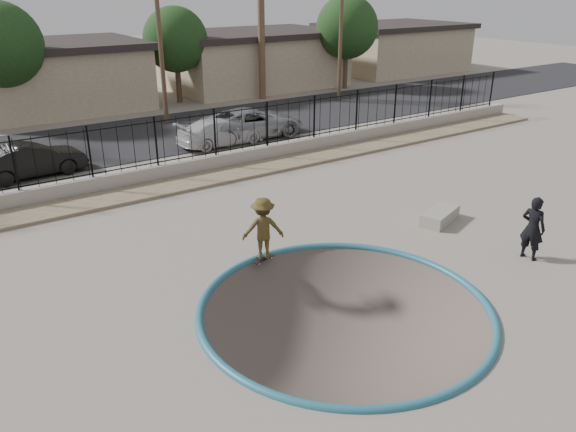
# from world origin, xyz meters

# --- Properties ---
(ground) EXTENTS (120.00, 120.00, 2.20)m
(ground) POSITION_xyz_m (0.00, 12.00, -1.10)
(ground) COLOR slate
(ground) RESTS_ON ground
(bowl_pit) EXTENTS (6.84, 6.84, 1.80)m
(bowl_pit) POSITION_xyz_m (0.00, -1.00, 0.00)
(bowl_pit) COLOR #4F443C
(bowl_pit) RESTS_ON ground
(coping_ring) EXTENTS (7.04, 7.04, 0.20)m
(coping_ring) POSITION_xyz_m (0.00, -1.00, 0.00)
(coping_ring) COLOR #27687F
(coping_ring) RESTS_ON ground
(rock_strip) EXTENTS (42.00, 1.60, 0.11)m
(rock_strip) POSITION_xyz_m (0.00, 9.20, 0.06)
(rock_strip) COLOR #9D8767
(rock_strip) RESTS_ON ground
(retaining_wall) EXTENTS (42.00, 0.45, 0.60)m
(retaining_wall) POSITION_xyz_m (0.00, 10.30, 0.30)
(retaining_wall) COLOR gray
(retaining_wall) RESTS_ON ground
(fence) EXTENTS (40.00, 0.04, 1.80)m
(fence) POSITION_xyz_m (0.00, 10.30, 1.50)
(fence) COLOR black
(fence) RESTS_ON retaining_wall
(street) EXTENTS (90.00, 8.00, 0.04)m
(street) POSITION_xyz_m (0.00, 17.00, 0.02)
(street) COLOR black
(street) RESTS_ON ground
(house_center) EXTENTS (10.60, 8.60, 3.90)m
(house_center) POSITION_xyz_m (0.00, 26.50, 1.97)
(house_center) COLOR tan
(house_center) RESTS_ON ground
(house_east) EXTENTS (12.60, 8.60, 3.90)m
(house_east) POSITION_xyz_m (14.00, 26.50, 1.97)
(house_east) COLOR tan
(house_east) RESTS_ON ground
(house_east_far) EXTENTS (11.60, 8.60, 3.90)m
(house_east_far) POSITION_xyz_m (28.00, 26.50, 1.97)
(house_east_far) COLOR tan
(house_east_far) RESTS_ON ground
(utility_pole_mid) EXTENTS (1.70, 0.24, 9.50)m
(utility_pole_mid) POSITION_xyz_m (4.00, 19.00, 4.96)
(utility_pole_mid) COLOR #473323
(utility_pole_mid) RESTS_ON ground
(utility_pole_right) EXTENTS (1.70, 0.24, 9.00)m
(utility_pole_right) POSITION_xyz_m (16.00, 19.00, 4.70)
(utility_pole_right) COLOR #473323
(utility_pole_right) RESTS_ON ground
(street_tree_mid) EXTENTS (3.96, 3.96, 5.83)m
(street_tree_mid) POSITION_xyz_m (7.00, 24.00, 3.84)
(street_tree_mid) COLOR #473323
(street_tree_mid) RESTS_ON ground
(street_tree_right) EXTENTS (4.32, 4.32, 6.36)m
(street_tree_right) POSITION_xyz_m (19.00, 22.00, 4.19)
(street_tree_right) COLOR #473323
(street_tree_right) RESTS_ON ground
(skater) EXTENTS (1.31, 1.07, 1.76)m
(skater) POSITION_xyz_m (-0.27, 2.19, 0.88)
(skater) COLOR brown
(skater) RESTS_ON ground
(skateboard) EXTENTS (0.75, 0.36, 0.06)m
(skateboard) POSITION_xyz_m (-0.27, 2.19, 0.05)
(skateboard) COLOR black
(skateboard) RESTS_ON ground
(videographer) EXTENTS (0.54, 0.73, 1.82)m
(videographer) POSITION_xyz_m (5.94, -1.83, 0.91)
(videographer) COLOR black
(videographer) RESTS_ON ground
(concrete_ledge) EXTENTS (1.74, 1.18, 0.40)m
(concrete_ledge) POSITION_xyz_m (5.86, 1.32, 0.20)
(concrete_ledge) COLOR gray
(concrete_ledge) RESTS_ON ground
(car_b) EXTENTS (4.10, 1.76, 1.31)m
(car_b) POSITION_xyz_m (-3.95, 13.40, 0.69)
(car_b) COLOR black
(car_b) RESTS_ON street
(car_c) EXTENTS (4.24, 1.81, 1.22)m
(car_c) POSITION_xyz_m (4.37, 13.40, 0.65)
(car_c) COLOR silver
(car_c) RESTS_ON street
(car_d) EXTENTS (5.28, 2.63, 1.44)m
(car_d) POSITION_xyz_m (6.29, 13.74, 0.76)
(car_d) COLOR gray
(car_d) RESTS_ON street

